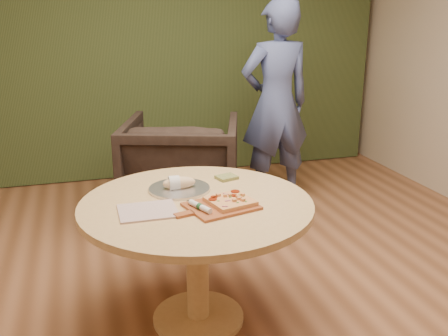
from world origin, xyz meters
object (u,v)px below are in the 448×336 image
cutlery_roll (200,207)px  person_standing (276,104)px  pedestal_table (197,225)px  serving_tray (179,189)px  pizza_paddle (219,207)px  flatbread_pizza (230,201)px  armchair (182,163)px  bread_roll (178,183)px

cutlery_roll → person_standing: (1.18, 1.88, 0.15)m
pedestal_table → serving_tray: size_ratio=3.60×
pizza_paddle → flatbread_pizza: size_ratio=1.76×
cutlery_roll → serving_tray: (-0.04, 0.36, -0.02)m
flatbread_pizza → armchair: bearing=87.4°
pizza_paddle → cutlery_roll: cutlery_roll is taller
pizza_paddle → bread_roll: (-0.16, 0.33, 0.04)m
flatbread_pizza → cutlery_roll: bearing=-166.6°
cutlery_roll → armchair: (0.25, 1.72, -0.29)m
bread_roll → armchair: size_ratio=0.20×
bread_roll → person_standing: (1.22, 1.52, 0.14)m
flatbread_pizza → person_standing: size_ratio=0.14×
cutlery_roll → armchair: size_ratio=0.20×
pizza_paddle → serving_tray: bearing=99.8°
pizza_paddle → bread_roll: bearing=101.1°
pizza_paddle → person_standing: 2.15m
bread_roll → person_standing: bearing=51.3°
pizza_paddle → armchair: size_ratio=0.48×
armchair → bread_roll: bearing=96.2°
flatbread_pizza → bread_roll: 0.39m
pizza_paddle → bread_roll: size_ratio=2.44×
pedestal_table → armchair: 1.59m
cutlery_roll → serving_tray: bearing=73.0°
flatbread_pizza → pizza_paddle: bearing=-165.1°
pizza_paddle → serving_tray: (-0.15, 0.33, -0.00)m
pedestal_table → cutlery_roll: size_ratio=6.71×
bread_roll → flatbread_pizza: bearing=-54.7°
serving_tray → person_standing: (1.21, 1.52, 0.17)m
cutlery_roll → armchair: bearing=58.7°
cutlery_roll → pizza_paddle: bearing=-10.4°
bread_roll → pedestal_table: bearing=-73.3°
pedestal_table → bread_roll: 0.28m
bread_roll → armchair: bearing=77.6°
pizza_paddle → serving_tray: serving_tray is taller
pizza_paddle → armchair: armchair is taller
serving_tray → bread_roll: 0.04m
pizza_paddle → armchair: 1.72m
pedestal_table → cutlery_roll: (-0.02, -0.15, 0.17)m
pizza_paddle → flatbread_pizza: 0.07m
pedestal_table → person_standing: person_standing is taller
pedestal_table → serving_tray: 0.26m
pedestal_table → serving_tray: (-0.05, 0.21, 0.15)m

